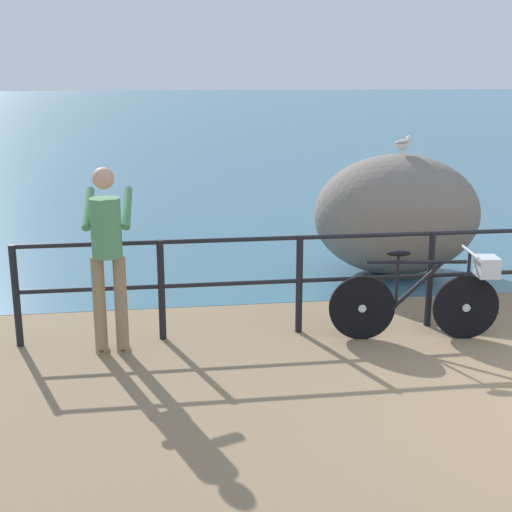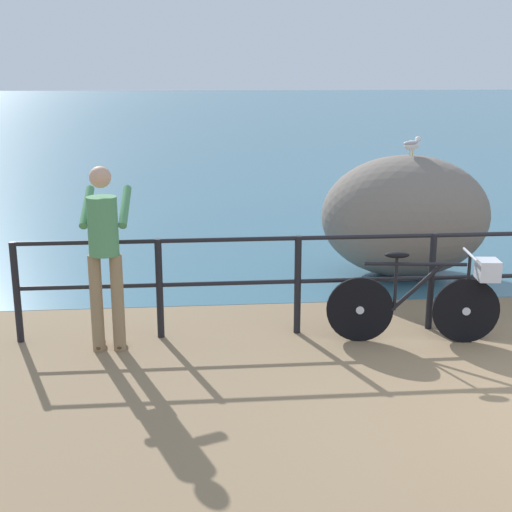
{
  "view_description": "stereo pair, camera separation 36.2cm",
  "coord_description": "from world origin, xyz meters",
  "px_view_note": "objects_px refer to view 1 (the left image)",
  "views": [
    {
      "loc": [
        -3.48,
        -4.66,
        2.62
      ],
      "look_at": [
        -2.47,
        2.48,
        0.72
      ],
      "focal_mm": 49.57,
      "sensor_mm": 36.0,
      "label": 1
    },
    {
      "loc": [
        -3.12,
        -4.7,
        2.62
      ],
      "look_at": [
        -2.47,
        2.48,
        0.72
      ],
      "focal_mm": 49.57,
      "sensor_mm": 36.0,
      "label": 2
    }
  ],
  "objects_px": {
    "breakwater_boulder_main": "(397,215)",
    "seagull": "(403,143)",
    "person_at_railing": "(108,252)",
    "bicycle": "(430,295)"
  },
  "relations": [
    {
      "from": "person_at_railing",
      "to": "seagull",
      "type": "distance_m",
      "value": 4.32
    },
    {
      "from": "seagull",
      "to": "bicycle",
      "type": "bearing_deg",
      "value": -135.05
    },
    {
      "from": "bicycle",
      "to": "breakwater_boulder_main",
      "type": "height_order",
      "value": "breakwater_boulder_main"
    },
    {
      "from": "person_at_railing",
      "to": "breakwater_boulder_main",
      "type": "height_order",
      "value": "person_at_railing"
    },
    {
      "from": "breakwater_boulder_main",
      "to": "person_at_railing",
      "type": "bearing_deg",
      "value": -147.46
    },
    {
      "from": "breakwater_boulder_main",
      "to": "seagull",
      "type": "relative_size",
      "value": 6.86
    },
    {
      "from": "person_at_railing",
      "to": "seagull",
      "type": "bearing_deg",
      "value": -55.81
    },
    {
      "from": "breakwater_boulder_main",
      "to": "seagull",
      "type": "distance_m",
      "value": 0.93
    },
    {
      "from": "seagull",
      "to": "breakwater_boulder_main",
      "type": "bearing_deg",
      "value": 119.65
    },
    {
      "from": "person_at_railing",
      "to": "seagull",
      "type": "height_order",
      "value": "seagull"
    }
  ]
}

